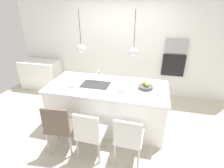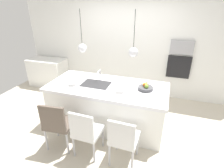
# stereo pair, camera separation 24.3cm
# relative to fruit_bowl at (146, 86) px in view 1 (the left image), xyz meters

# --- Properties ---
(floor) EXTENTS (6.60, 6.60, 0.00)m
(floor) POSITION_rel_fruit_bowl_xyz_m (-0.74, -0.06, -0.93)
(floor) COLOR beige
(floor) RESTS_ON ground
(back_wall) EXTENTS (6.00, 0.10, 2.60)m
(back_wall) POSITION_rel_fruit_bowl_xyz_m (-0.74, 1.59, 0.37)
(back_wall) COLOR white
(back_wall) RESTS_ON ground
(kitchen_island) EXTENTS (2.34, 1.08, 0.89)m
(kitchen_island) POSITION_rel_fruit_bowl_xyz_m (-0.74, -0.06, -0.49)
(kitchen_island) COLOR white
(kitchen_island) RESTS_ON ground
(sink_basin) EXTENTS (0.56, 0.40, 0.02)m
(sink_basin) POSITION_rel_fruit_bowl_xyz_m (-0.98, -0.06, -0.05)
(sink_basin) COLOR #2D2D30
(sink_basin) RESTS_ON kitchen_island
(faucet) EXTENTS (0.02, 0.17, 0.22)m
(faucet) POSITION_rel_fruit_bowl_xyz_m (-0.98, 0.15, 0.10)
(faucet) COLOR silver
(faucet) RESTS_ON kitchen_island
(fruit_bowl) EXTENTS (0.28, 0.28, 0.14)m
(fruit_bowl) POSITION_rel_fruit_bowl_xyz_m (0.00, 0.00, 0.00)
(fruit_bowl) COLOR #4C4C51
(fruit_bowl) RESTS_ON kitchen_island
(side_counter) EXTENTS (1.10, 0.60, 0.83)m
(side_counter) POSITION_rel_fruit_bowl_xyz_m (-3.14, 1.22, -0.52)
(side_counter) COLOR white
(side_counter) RESTS_ON ground
(microwave) EXTENTS (0.54, 0.08, 0.34)m
(microwave) POSITION_rel_fruit_bowl_xyz_m (0.61, 1.52, 0.46)
(microwave) COLOR #9E9EA3
(microwave) RESTS_ON back_wall
(oven) EXTENTS (0.56, 0.08, 0.56)m
(oven) POSITION_rel_fruit_bowl_xyz_m (0.61, 1.52, -0.04)
(oven) COLOR black
(oven) RESTS_ON back_wall
(chair_near) EXTENTS (0.50, 0.48, 0.93)m
(chair_near) POSITION_rel_fruit_bowl_xyz_m (-1.30, -0.98, -0.41)
(chair_near) COLOR brown
(chair_near) RESTS_ON ground
(chair_middle) EXTENTS (0.44, 0.44, 0.89)m
(chair_middle) POSITION_rel_fruit_bowl_xyz_m (-0.78, -0.98, -0.44)
(chair_middle) COLOR silver
(chair_middle) RESTS_ON ground
(chair_far) EXTENTS (0.44, 0.44, 0.89)m
(chair_far) POSITION_rel_fruit_bowl_xyz_m (-0.16, -0.98, -0.42)
(chair_far) COLOR silver
(chair_far) RESTS_ON ground
(pendant_light_left) EXTENTS (0.16, 0.16, 0.76)m
(pendant_light_left) POSITION_rel_fruit_bowl_xyz_m (-1.23, -0.06, 0.67)
(pendant_light_left) COLOR silver
(pendant_light_right) EXTENTS (0.16, 0.16, 0.76)m
(pendant_light_right) POSITION_rel_fruit_bowl_xyz_m (-0.26, -0.06, 0.67)
(pendant_light_right) COLOR silver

